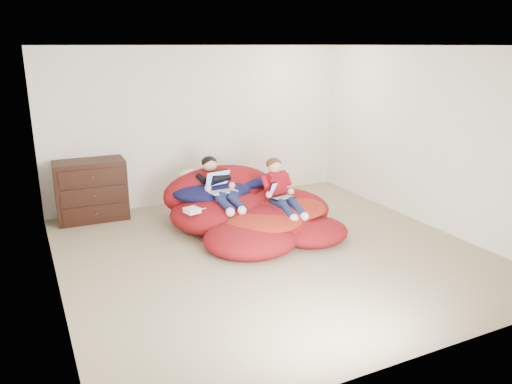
% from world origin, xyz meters
% --- Properties ---
extents(room_shell, '(5.10, 5.10, 2.77)m').
position_xyz_m(room_shell, '(0.00, 0.00, 0.22)').
color(room_shell, tan).
rests_on(room_shell, ground).
extents(dresser, '(1.02, 0.58, 0.90)m').
position_xyz_m(dresser, '(-1.82, 2.23, 0.45)').
color(dresser, black).
rests_on(dresser, ground).
extents(beanbag_pile, '(2.32, 2.28, 0.85)m').
position_xyz_m(beanbag_pile, '(0.12, 0.89, 0.26)').
color(beanbag_pile, maroon).
rests_on(beanbag_pile, ground).
extents(cream_pillow, '(0.42, 0.27, 0.27)m').
position_xyz_m(cream_pillow, '(-0.45, 1.68, 0.62)').
color(cream_pillow, beige).
rests_on(cream_pillow, beanbag_pile).
extents(older_boy, '(0.39, 1.13, 0.60)m').
position_xyz_m(older_boy, '(-0.26, 1.14, 0.64)').
color(older_boy, black).
rests_on(older_boy, beanbag_pile).
extents(younger_boy, '(0.29, 0.88, 0.70)m').
position_xyz_m(younger_boy, '(0.45, 0.60, 0.63)').
color(younger_boy, '#AE0F1D').
rests_on(younger_boy, beanbag_pile).
extents(laptop_white, '(0.40, 0.39, 0.26)m').
position_xyz_m(laptop_white, '(-0.26, 1.05, 0.63)').
color(laptop_white, white).
rests_on(laptop_white, older_boy).
extents(laptop_black, '(0.35, 0.36, 0.22)m').
position_xyz_m(laptop_black, '(0.45, 0.59, 0.55)').
color(laptop_black, black).
rests_on(laptop_black, younger_boy).
extents(power_adapter, '(0.22, 0.22, 0.07)m').
position_xyz_m(power_adapter, '(-0.76, 0.79, 0.42)').
color(power_adapter, white).
rests_on(power_adapter, beanbag_pile).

